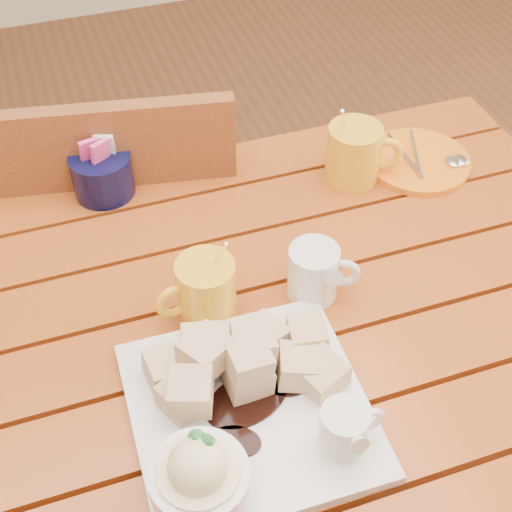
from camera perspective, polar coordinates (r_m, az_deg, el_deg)
name	(u,v)px	position (r m, az deg, el deg)	size (l,w,h in m)	color
table	(238,372)	(1.07, -1.42, -9.25)	(1.20, 0.79, 0.75)	#9D3914
dessert_plate	(240,412)	(0.86, -1.29, -12.40)	(0.29, 0.29, 0.11)	white
coffee_mug_left	(204,289)	(0.96, -4.15, -2.63)	(0.12, 0.08, 0.14)	yellow
coffee_mug_right	(355,153)	(1.19, 7.95, 8.18)	(0.12, 0.09, 0.15)	yellow
cream_pitcher	(315,271)	(0.99, 4.74, -1.22)	(0.10, 0.09, 0.09)	white
sugar_caddy	(102,173)	(1.18, -12.21, 6.48)	(0.10, 0.10, 0.11)	black
orange_saucer	(419,161)	(1.26, 12.88, 7.41)	(0.18, 0.18, 0.02)	orange
chair_far	(128,243)	(1.47, -10.24, 1.02)	(0.49, 0.49, 0.90)	brown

